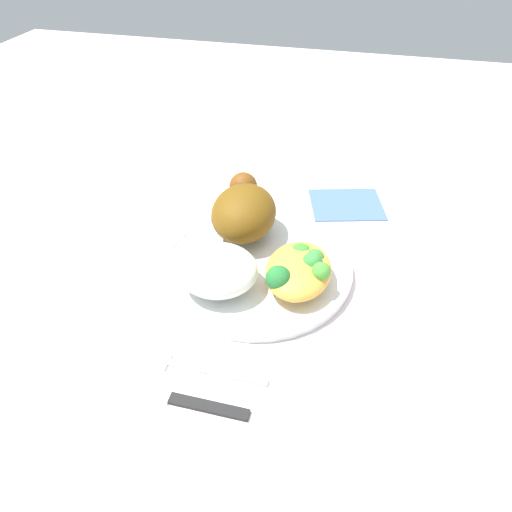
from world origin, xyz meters
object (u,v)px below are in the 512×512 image
object	(u,v)px
rice_pile	(217,270)
napkin	(347,204)
mac_cheese_with_broccoli	(299,269)
roasted_chicken	(244,211)
knife	(171,398)
fork	(194,367)
plate	(256,267)

from	to	relation	value
rice_pile	napkin	world-z (taller)	rice_pile
rice_pile	mac_cheese_with_broccoli	bearing A→B (deg)	-72.33
roasted_chicken	knife	world-z (taller)	roasted_chicken
roasted_chicken	napkin	distance (m)	0.19
mac_cheese_with_broccoli	napkin	bearing A→B (deg)	-10.12
roasted_chicken	mac_cheese_with_broccoli	size ratio (longest dim) A/B	1.09
fork	plate	bearing A→B (deg)	-8.28
fork	knife	xyz separation A→B (m)	(-0.04, 0.01, 0.00)
plate	roasted_chicken	bearing A→B (deg)	28.49
plate	mac_cheese_with_broccoli	distance (m)	0.07
roasted_chicken	knife	bearing A→B (deg)	179.77
rice_pile	knife	world-z (taller)	rice_pile
mac_cheese_with_broccoli	roasted_chicken	bearing A→B (deg)	47.65
fork	knife	size ratio (longest dim) A/B	0.75
fork	napkin	xyz separation A→B (m)	(0.35, -0.12, -0.00)
rice_pile	roasted_chicken	bearing A→B (deg)	-0.66
roasted_chicken	mac_cheese_with_broccoli	xyz separation A→B (m)	(-0.08, -0.09, -0.02)
plate	fork	bearing A→B (deg)	171.72
rice_pile	knife	distance (m)	0.16
knife	rice_pile	bearing A→B (deg)	0.08
fork	knife	distance (m)	0.04
fork	napkin	distance (m)	0.37
mac_cheese_with_broccoli	rice_pile	bearing A→B (deg)	107.67
mac_cheese_with_broccoli	fork	world-z (taller)	mac_cheese_with_broccoli
rice_pile	mac_cheese_with_broccoli	distance (m)	0.10
plate	mac_cheese_with_broccoli	size ratio (longest dim) A/B	2.34
plate	napkin	size ratio (longest dim) A/B	2.26
plate	knife	bearing A→B (deg)	171.01
roasted_chicken	rice_pile	distance (m)	0.11
fork	napkin	size ratio (longest dim) A/B	1.31
napkin	roasted_chicken	bearing A→B (deg)	135.46
rice_pile	knife	bearing A→B (deg)	-179.92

